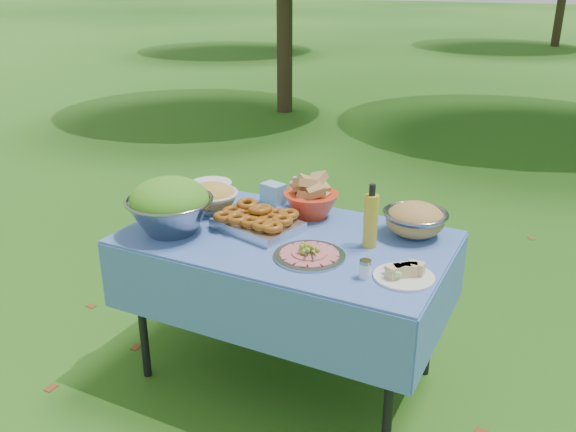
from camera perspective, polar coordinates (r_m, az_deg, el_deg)
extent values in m
plane|color=#113509|center=(3.17, -0.13, -14.55)|extent=(80.00, 80.00, 0.00)
cube|color=#84B1FF|center=(2.96, -0.14, -8.62)|extent=(1.46, 0.86, 0.76)
cylinder|color=silver|center=(3.31, -7.18, 2.57)|extent=(0.25, 0.25, 0.07)
cube|color=#7EBBCF|center=(3.16, -1.40, 2.14)|extent=(0.13, 0.11, 0.11)
cylinder|color=#D37C8F|center=(3.12, 0.63, 2.34)|extent=(0.06, 0.06, 0.15)
cube|color=silver|center=(2.84, -2.87, -0.43)|extent=(0.43, 0.35, 0.09)
cylinder|color=#9FA2A6|center=(2.57, 2.03, -3.15)|extent=(0.40, 0.40, 0.07)
cylinder|color=gold|center=(2.65, 7.76, 0.02)|extent=(0.07, 0.07, 0.29)
cylinder|color=silver|center=(2.44, 10.83, -5.04)|extent=(0.24, 0.24, 0.07)
cylinder|color=white|center=(2.42, 7.23, -4.95)|extent=(0.06, 0.06, 0.08)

